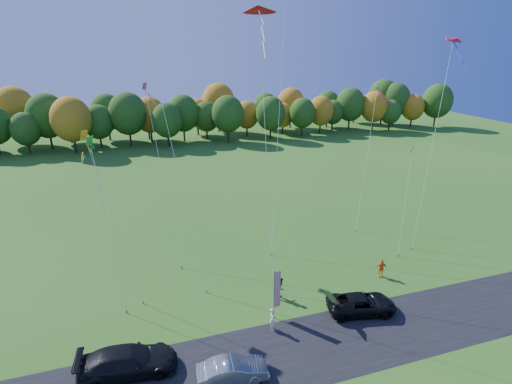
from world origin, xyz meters
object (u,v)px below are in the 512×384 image
object	(u,v)px
silver_sedan	(233,371)
person_east	(381,268)
black_suv	(361,304)
feather_flag	(277,289)

from	to	relation	value
silver_sedan	person_east	bearing A→B (deg)	-60.55
silver_sedan	black_suv	bearing A→B (deg)	-68.58
black_suv	silver_sedan	distance (m)	10.76
person_east	feather_flag	bearing A→B (deg)	-149.10
silver_sedan	feather_flag	bearing A→B (deg)	-39.54
black_suv	feather_flag	world-z (taller)	feather_flag
black_suv	feather_flag	size ratio (longest dim) A/B	1.29
silver_sedan	person_east	distance (m)	15.83
black_suv	person_east	world-z (taller)	person_east
silver_sedan	person_east	xyz separation A→B (m)	(14.33, 6.73, 0.12)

